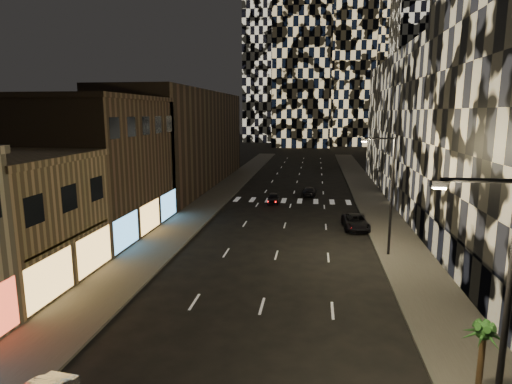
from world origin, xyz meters
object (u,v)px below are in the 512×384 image
(streetlight_far, at_px, (389,188))
(car_dark_midlane, at_px, (273,198))
(palm_tree, at_px, (483,338))
(car_dark_rightlane, at_px, (356,222))
(car_dark_oncoming, at_px, (309,191))
(streetlight_near, at_px, (499,304))

(streetlight_far, distance_m, car_dark_midlane, 21.61)
(streetlight_far, relative_size, car_dark_midlane, 2.48)
(car_dark_midlane, xyz_separation_m, palm_tree, (11.17, -35.84, 2.35))
(streetlight_far, bearing_deg, car_dark_midlane, 119.95)
(car_dark_rightlane, bearing_deg, palm_tree, -88.22)
(car_dark_oncoming, xyz_separation_m, car_dark_rightlane, (4.66, -16.05, 0.08))
(streetlight_far, relative_size, car_dark_oncoming, 2.18)
(streetlight_near, xyz_separation_m, car_dark_rightlane, (-1.58, 27.63, -4.67))
(streetlight_far, xyz_separation_m, palm_tree, (0.65, -17.58, -2.38))
(streetlight_near, relative_size, car_dark_rightlane, 1.84)
(streetlight_far, distance_m, palm_tree, 17.75)
(car_dark_oncoming, relative_size, palm_tree, 1.21)
(car_dark_rightlane, bearing_deg, streetlight_far, -81.55)
(car_dark_oncoming, bearing_deg, car_dark_rightlane, 109.96)
(streetlight_near, relative_size, car_dark_oncoming, 2.18)
(car_dark_midlane, distance_m, palm_tree, 37.62)
(car_dark_midlane, bearing_deg, streetlight_far, -63.97)
(car_dark_oncoming, bearing_deg, car_dark_midlane, 55.43)
(streetlight_far, relative_size, palm_tree, 2.64)
(streetlight_near, bearing_deg, streetlight_far, 90.00)
(streetlight_near, bearing_deg, palm_tree, 75.08)
(streetlight_far, height_order, car_dark_rightlane, streetlight_far)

